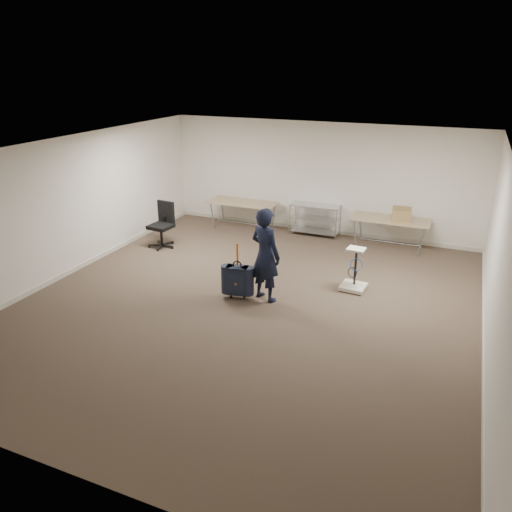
% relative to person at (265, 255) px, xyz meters
% --- Properties ---
extents(ground, '(9.00, 9.00, 0.00)m').
position_rel_person_xyz_m(ground, '(-0.22, -0.29, -0.88)').
color(ground, '#46362B').
rests_on(ground, ground).
extents(room_shell, '(8.00, 9.00, 9.00)m').
position_rel_person_xyz_m(room_shell, '(-0.22, 1.09, -0.83)').
color(room_shell, white).
rests_on(room_shell, ground).
extents(folding_table_left, '(1.80, 0.75, 0.73)m').
position_rel_person_xyz_m(folding_table_left, '(-2.12, 3.66, -0.21)').
color(folding_table_left, '#9C895F').
rests_on(folding_table_left, ground).
extents(folding_table_right, '(1.80, 0.75, 0.73)m').
position_rel_person_xyz_m(folding_table_right, '(1.68, 3.66, -0.21)').
color(folding_table_right, '#9C895F').
rests_on(folding_table_right, ground).
extents(wire_shelf, '(1.22, 0.47, 0.80)m').
position_rel_person_xyz_m(wire_shelf, '(-0.22, 3.91, -0.44)').
color(wire_shelf, silver).
rests_on(wire_shelf, ground).
extents(person, '(0.75, 0.63, 1.77)m').
position_rel_person_xyz_m(person, '(0.00, 0.00, 0.00)').
color(person, black).
rests_on(person, ground).
extents(suitcase, '(0.43, 0.30, 1.09)m').
position_rel_person_xyz_m(suitcase, '(-0.48, -0.19, -0.51)').
color(suitcase, '#161B32').
rests_on(suitcase, ground).
extents(office_chair, '(0.65, 0.65, 1.07)m').
position_rel_person_xyz_m(office_chair, '(-3.33, 1.68, -0.56)').
color(office_chair, black).
rests_on(office_chair, ground).
extents(equipment_cart, '(0.50, 0.50, 0.86)m').
position_rel_person_xyz_m(equipment_cart, '(1.44, 1.05, -0.66)').
color(equipment_cart, beige).
rests_on(equipment_cart, ground).
extents(cardboard_box, '(0.44, 0.35, 0.31)m').
position_rel_person_xyz_m(cardboard_box, '(1.92, 3.60, 0.00)').
color(cardboard_box, olive).
rests_on(cardboard_box, folding_table_right).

